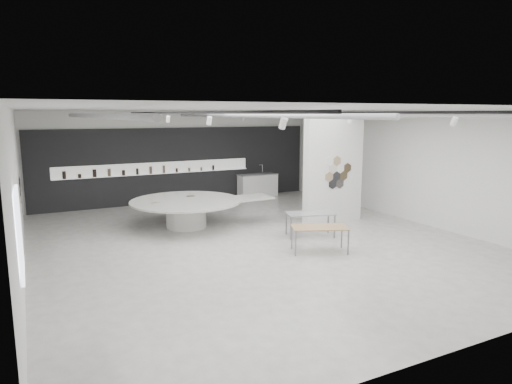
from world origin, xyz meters
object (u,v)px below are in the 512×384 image
partition_column (333,170)px  sample_table_stone (310,215)px  sample_table_wood (320,229)px  kitchen_counter (258,185)px  display_island (188,209)px

partition_column → sample_table_stone: 2.44m
sample_table_wood → sample_table_stone: 1.57m
sample_table_stone → partition_column: bearing=36.0°
sample_table_stone → kitchen_counter: size_ratio=0.88×
sample_table_wood → sample_table_stone: sample_table_stone is taller
sample_table_stone → kitchen_counter: kitchen_counter is taller
display_island → sample_table_wood: 4.75m
display_island → kitchen_counter: kitchen_counter is taller
partition_column → kitchen_counter: size_ratio=2.01×
sample_table_stone → sample_table_wood: bearing=-114.6°
sample_table_stone → kitchen_counter: (1.69, 6.78, -0.16)m
partition_column → sample_table_wood: size_ratio=2.19×
partition_column → kitchen_counter: 5.66m
partition_column → sample_table_wood: bearing=-131.7°
kitchen_counter → display_island: bearing=-139.3°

